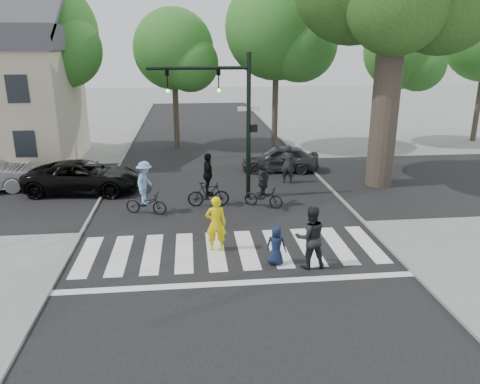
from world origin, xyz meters
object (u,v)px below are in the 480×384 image
object	(u,v)px
traffic_signal	(228,106)
cyclist_right	(264,185)
cyclist_left	(145,192)
car_suv	(84,177)
pedestrian_child	(276,246)
pedestrian_woman	(216,224)
car_grey	(280,158)
cyclist_mid	(208,185)
pedestrian_adult	(310,237)

from	to	relation	value
traffic_signal	cyclist_right	size ratio (longest dim) A/B	2.91
cyclist_left	car_suv	distance (m)	4.32
traffic_signal	pedestrian_child	bearing A→B (deg)	-82.10
pedestrian_child	cyclist_right	world-z (taller)	cyclist_right
traffic_signal	car_suv	world-z (taller)	traffic_signal
pedestrian_woman	car_grey	world-z (taller)	pedestrian_woman
pedestrian_child	car_suv	xyz separation A→B (m)	(-7.15, 7.97, 0.09)
pedestrian_child	cyclist_left	world-z (taller)	cyclist_left
traffic_signal	car_grey	distance (m)	6.11
pedestrian_child	car_suv	size ratio (longest dim) A/B	0.24
car_suv	car_grey	world-z (taller)	car_suv
traffic_signal	cyclist_mid	world-z (taller)	traffic_signal
cyclist_left	cyclist_mid	xyz separation A→B (m)	(2.43, 0.64, -0.00)
pedestrian_child	car_grey	world-z (taller)	car_grey
cyclist_left	cyclist_mid	world-z (taller)	cyclist_mid
cyclist_mid	car_grey	xyz separation A→B (m)	(3.91, 5.10, -0.23)
pedestrian_child	cyclist_right	distance (m)	5.18
traffic_signal	cyclist_mid	xyz separation A→B (m)	(-0.89, -0.88, -3.00)
traffic_signal	pedestrian_adult	world-z (taller)	traffic_signal
traffic_signal	cyclist_left	size ratio (longest dim) A/B	2.87
cyclist_mid	cyclist_right	xyz separation A→B (m)	(2.20, -0.32, 0.02)
cyclist_left	car_suv	bearing A→B (deg)	133.30
cyclist_right	car_suv	size ratio (longest dim) A/B	0.41
traffic_signal	pedestrian_woman	size ratio (longest dim) A/B	3.32
pedestrian_woman	car_suv	size ratio (longest dim) A/B	0.36
car_grey	car_suv	bearing A→B (deg)	-66.21
pedestrian_adult	cyclist_right	world-z (taller)	cyclist_right
pedestrian_child	car_grey	xyz separation A→B (m)	(2.14, 10.57, 0.06)
traffic_signal	pedestrian_adult	xyz separation A→B (m)	(1.83, -6.63, -2.95)
cyclist_left	car_suv	world-z (taller)	cyclist_left
car_suv	car_grey	size ratio (longest dim) A/B	1.27
pedestrian_adult	car_suv	world-z (taller)	pedestrian_adult
cyclist_left	cyclist_right	bearing A→B (deg)	3.96
cyclist_mid	cyclist_right	distance (m)	2.22
pedestrian_child	car_suv	distance (m)	10.71
car_suv	traffic_signal	bearing A→B (deg)	-98.74
cyclist_right	pedestrian_child	bearing A→B (deg)	-94.82
pedestrian_child	cyclist_left	distance (m)	6.41
pedestrian_adult	cyclist_left	xyz separation A→B (m)	(-5.14, 5.11, -0.04)
traffic_signal	pedestrian_woman	world-z (taller)	traffic_signal
cyclist_left	car_grey	size ratio (longest dim) A/B	0.53
cyclist_left	car_grey	xyz separation A→B (m)	(6.34, 5.74, -0.24)
cyclist_right	traffic_signal	bearing A→B (deg)	137.68
pedestrian_adult	cyclist_right	distance (m)	5.45
cyclist_right	car_grey	world-z (taller)	cyclist_right
cyclist_right	car_grey	distance (m)	5.68
traffic_signal	pedestrian_adult	bearing A→B (deg)	-74.60
pedestrian_woman	cyclist_left	world-z (taller)	cyclist_left
pedestrian_woman	cyclist_mid	bearing A→B (deg)	-87.78
pedestrian_child	car_grey	size ratio (longest dim) A/B	0.31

